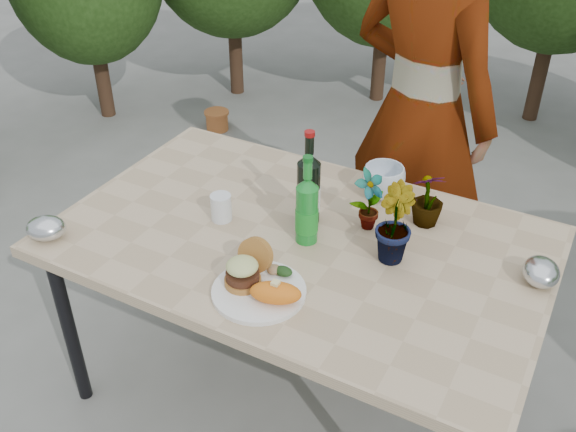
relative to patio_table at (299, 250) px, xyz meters
The scene contains 18 objects.
ground 0.69m from the patio_table, ahead, with size 80.00×80.00×0.00m, color #62625D.
patio_table is the anchor object (origin of this frame).
shrub_hedge 1.77m from the patio_table, 81.96° to the left, with size 6.92×5.03×2.25m.
dinner_plate 0.32m from the patio_table, 84.83° to the right, with size 0.28×0.28×0.01m, color white.
burger_stack 0.32m from the patio_table, 95.29° to the right, with size 0.11×0.16×0.11m.
sweet_potato 0.36m from the patio_table, 73.77° to the right, with size 0.15×0.08×0.06m, color orange.
grilled_veg 0.24m from the patio_table, 78.20° to the right, with size 0.08×0.05×0.03m.
wine_bottle 0.21m from the patio_table, 101.27° to the left, with size 0.08×0.08×0.34m.
sparkling_water 0.17m from the patio_table, 10.82° to the right, with size 0.08×0.08×0.31m.
plastic_cup 0.30m from the patio_table, behind, with size 0.07×0.07×0.10m, color silver.
seedling_left 0.29m from the patio_table, 41.43° to the left, with size 0.11×0.08×0.22m, color #28581E.
seedling_mid 0.35m from the patio_table, ahead, with size 0.14×0.11×0.25m, color #2A6021.
seedling_right 0.46m from the patio_table, 39.30° to the left, with size 0.11×0.11×0.20m, color #2A5B1F.
blue_bowl 0.41m from the patio_table, 68.18° to the left, with size 0.15×0.15×0.12m, color silver.
foil_packet_left 0.84m from the patio_table, 150.99° to the right, with size 0.13×0.11×0.08m, color silver.
foil_packet_right 0.76m from the patio_table, 10.58° to the left, with size 0.13×0.11×0.08m, color silver.
person 0.82m from the patio_table, 80.39° to the left, with size 0.66×0.44×1.82m, color #976B4B.
terracotta_pot 2.45m from the patio_table, 131.46° to the left, with size 0.17×0.17×0.14m.
Camera 1 is at (0.79, -1.53, 2.00)m, focal length 40.00 mm.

